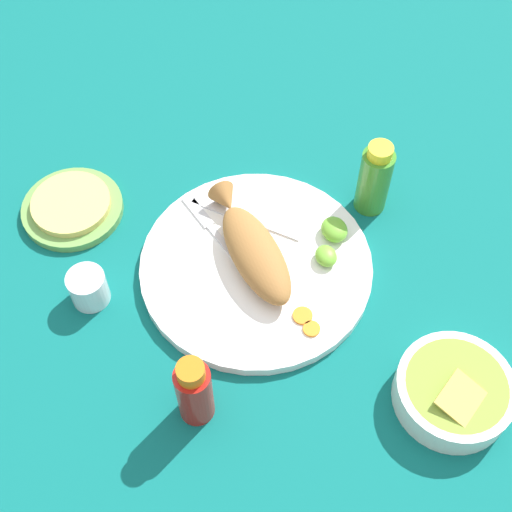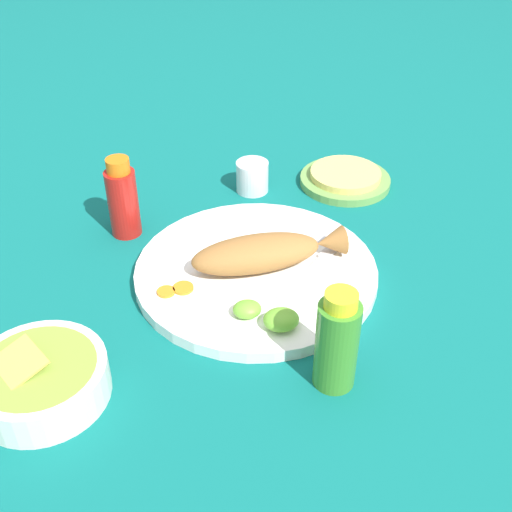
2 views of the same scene
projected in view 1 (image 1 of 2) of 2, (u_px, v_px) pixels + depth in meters
The scene contains 15 objects.
ground_plane at pixel (256, 270), 1.09m from camera, with size 4.00×4.00×0.00m, color #0C605B.
main_plate at pixel (256, 267), 1.08m from camera, with size 0.35×0.35×0.02m, color white.
fried_fish at pixel (253, 248), 1.06m from camera, with size 0.23×0.10×0.05m.
fork_near at pixel (213, 230), 1.11m from camera, with size 0.18×0.07×0.00m.
fork_far at pixel (239, 216), 1.12m from camera, with size 0.14×0.15×0.00m.
carrot_slice_near at pixel (311, 329), 1.01m from camera, with size 0.03×0.03×0.00m, color orange.
carrot_slice_mid at pixel (303, 316), 1.02m from camera, with size 0.03×0.03×0.00m, color orange.
lime_wedge_main at pixel (326, 256), 1.07m from camera, with size 0.04×0.03×0.02m, color #6BB233.
lime_wedge_side at pixel (334, 230), 1.09m from camera, with size 0.05×0.04×0.03m, color #6BB233.
hot_sauce_bottle_red at pixel (194, 391), 0.92m from camera, with size 0.05×0.05×0.13m.
hot_sauce_bottle_green at pixel (374, 179), 1.11m from camera, with size 0.05×0.05×0.14m.
salt_cup at pixel (89, 289), 1.04m from camera, with size 0.06×0.06×0.05m.
guacamole_bowl at pixel (454, 391), 0.95m from camera, with size 0.16×0.16×0.06m.
tortilla_plate at pixel (73, 209), 1.15m from camera, with size 0.16×0.16×0.01m, color #6B9E4C.
tortilla_stack at pixel (71, 204), 1.14m from camera, with size 0.13×0.13×0.01m, color #E0C666.
Camera 1 is at (0.56, -0.17, 0.92)m, focal length 50.00 mm.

